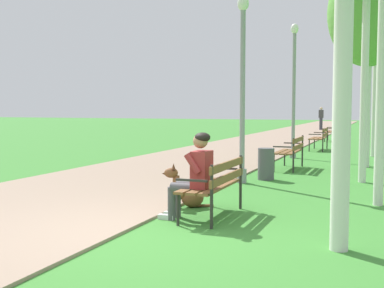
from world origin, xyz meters
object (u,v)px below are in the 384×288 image
litter_bin (266,164)px  park_bench_furthest (333,130)px  dog_brown (186,191)px  lamp_post_mid (294,89)px  park_bench_near (215,182)px  park_bench_mid (291,150)px  person_seated_on_near_bench (195,173)px  lamp_post_near (242,87)px  birch_tree_fourth (369,13)px  park_bench_far (320,137)px  pedestrian_distant (321,118)px

litter_bin → park_bench_furthest: bearing=89.6°
dog_brown → lamp_post_mid: size_ratio=0.18×
park_bench_near → park_bench_mid: 6.02m
person_seated_on_near_bench → lamp_post_near: size_ratio=0.32×
lamp_post_mid → birch_tree_fourth: birch_tree_fourth is taller
park_bench_far → park_bench_mid: bearing=-89.9°
park_bench_far → dog_brown: size_ratio=1.93×
person_seated_on_near_bench → lamp_post_mid: (-0.24, 9.23, 1.50)m
person_seated_on_near_bench → park_bench_far: bearing=89.0°
lamp_post_near → park_bench_near: bearing=-80.8°
park_bench_mid → birch_tree_fourth: size_ratio=0.27×
dog_brown → lamp_post_mid: (0.21, 8.45, 1.92)m
park_bench_near → pedestrian_distant: bearing=93.9°
lamp_post_near → lamp_post_mid: 5.62m
park_bench_far → litter_bin: size_ratio=2.14×
dog_brown → pedestrian_distant: bearing=92.7°
park_bench_mid → park_bench_near: bearing=-90.1°
dog_brown → lamp_post_mid: 8.67m
lamp_post_near → birch_tree_fourth: size_ratio=0.71×
park_bench_near → park_bench_far: 12.12m
person_seated_on_near_bench → birch_tree_fourth: size_ratio=0.23×
park_bench_mid → birch_tree_fourth: bearing=34.0°
park_bench_mid → park_bench_far: same height
lamp_post_mid → litter_bin: bearing=-86.7°
park_bench_far → birch_tree_fourth: (1.79, -4.90, 3.57)m
dog_brown → birch_tree_fourth: 8.12m
park_bench_far → birch_tree_fourth: bearing=-70.0°
lamp_post_mid → birch_tree_fourth: 3.40m
dog_brown → person_seated_on_near_bench: bearing=-60.0°
person_seated_on_near_bench → lamp_post_near: (-0.33, 3.61, 1.34)m
person_seated_on_near_bench → dog_brown: person_seated_on_near_bench is taller
park_bench_mid → litter_bin: 2.08m
lamp_post_mid → lamp_post_near: bearing=-90.9°
person_seated_on_near_bench → litter_bin: (0.04, 4.26, -0.33)m
park_bench_far → lamp_post_near: bearing=-93.5°
park_bench_mid → lamp_post_near: 3.16m
person_seated_on_near_bench → pedestrian_distant: (-1.78, 29.17, 0.16)m
park_bench_far → person_seated_on_near_bench: (-0.21, -12.43, 0.17)m
park_bench_mid → pedestrian_distant: 22.93m
lamp_post_near → pedestrian_distant: (-1.45, 25.55, -1.18)m
lamp_post_mid → pedestrian_distant: 20.04m
park_bench_mid → park_bench_far: bearing=90.1°
park_bench_near → lamp_post_mid: bearing=92.9°
birch_tree_fourth → pedestrian_distant: size_ratio=3.35×
park_bench_near → pedestrian_distant: (-1.99, 28.86, 0.33)m
birch_tree_fourth → litter_bin: (-1.95, -3.27, -3.73)m
dog_brown → litter_bin: dog_brown is taller
park_bench_near → park_bench_furthest: same height
lamp_post_near → lamp_post_mid: lamp_post_mid is taller
park_bench_mid → lamp_post_near: lamp_post_near is taller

